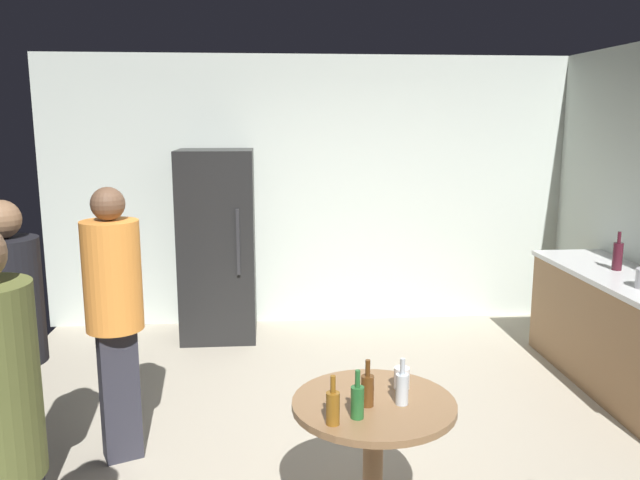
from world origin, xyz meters
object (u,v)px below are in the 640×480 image
(foreground_table, at_px, (374,421))
(beer_bottle_brown, at_px, (367,389))
(person_in_orange_shirt, at_px, (114,304))
(person_in_black_shirt, at_px, (12,333))
(wine_bottle_on_counter, at_px, (618,255))
(refrigerator, at_px, (218,245))
(beer_bottle_amber, at_px, (333,407))
(plastic_cup_white, at_px, (402,378))
(beer_bottle_clear, at_px, (402,388))
(beer_bottle_green, at_px, (357,401))

(foreground_table, height_order, beer_bottle_brown, beer_bottle_brown)
(person_in_orange_shirt, distance_m, person_in_black_shirt, 0.63)
(wine_bottle_on_counter, bearing_deg, person_in_black_shirt, -160.88)
(refrigerator, distance_m, beer_bottle_brown, 3.31)
(beer_bottle_amber, relative_size, plastic_cup_white, 2.09)
(refrigerator, height_order, plastic_cup_white, refrigerator)
(beer_bottle_clear, bearing_deg, beer_bottle_amber, -153.37)
(beer_bottle_amber, distance_m, person_in_orange_shirt, 1.65)
(wine_bottle_on_counter, bearing_deg, plastic_cup_white, -140.75)
(foreground_table, relative_size, plastic_cup_white, 7.27)
(person_in_black_shirt, bearing_deg, beer_bottle_clear, -27.40)
(plastic_cup_white, bearing_deg, foreground_table, -140.56)
(plastic_cup_white, bearing_deg, beer_bottle_green, -131.78)
(beer_bottle_brown, height_order, plastic_cup_white, beer_bottle_brown)
(refrigerator, height_order, person_in_black_shirt, refrigerator)
(refrigerator, relative_size, person_in_black_shirt, 1.07)
(refrigerator, height_order, person_in_orange_shirt, refrigerator)
(plastic_cup_white, relative_size, person_in_orange_shirt, 0.06)
(foreground_table, relative_size, beer_bottle_amber, 3.48)
(beer_bottle_amber, bearing_deg, foreground_table, 44.38)
(foreground_table, distance_m, beer_bottle_amber, 0.36)
(wine_bottle_on_counter, relative_size, beer_bottle_green, 1.35)
(person_in_black_shirt, bearing_deg, beer_bottle_green, -32.89)
(refrigerator, distance_m, person_in_black_shirt, 2.84)
(beer_bottle_brown, relative_size, person_in_black_shirt, 0.14)
(refrigerator, bearing_deg, foreground_table, -72.63)
(plastic_cup_white, bearing_deg, beer_bottle_clear, -101.73)
(plastic_cup_white, bearing_deg, refrigerator, 110.90)
(beer_bottle_clear, relative_size, plastic_cup_white, 2.09)
(wine_bottle_on_counter, xyz_separation_m, foreground_table, (-2.25, -1.84, -0.39))
(wine_bottle_on_counter, distance_m, person_in_black_shirt, 4.33)
(refrigerator, height_order, beer_bottle_amber, refrigerator)
(foreground_table, bearing_deg, beer_bottle_amber, -135.62)
(foreground_table, xyz_separation_m, plastic_cup_white, (0.16, 0.14, 0.16))
(beer_bottle_green, bearing_deg, plastic_cup_white, 48.22)
(refrigerator, xyz_separation_m, beer_bottle_brown, (0.94, -3.17, -0.08))
(beer_bottle_brown, distance_m, person_in_orange_shirt, 1.69)
(person_in_orange_shirt, bearing_deg, beer_bottle_green, 27.64)
(wine_bottle_on_counter, xyz_separation_m, person_in_black_shirt, (-4.09, -1.42, -0.03))
(person_in_orange_shirt, bearing_deg, beer_bottle_brown, 32.23)
(beer_bottle_clear, bearing_deg, person_in_black_shirt, 166.60)
(wine_bottle_on_counter, xyz_separation_m, person_in_orange_shirt, (-3.68, -0.94, -0.03))
(refrigerator, relative_size, person_in_orange_shirt, 1.06)
(beer_bottle_brown, distance_m, plastic_cup_white, 0.28)
(person_in_black_shirt, bearing_deg, foreground_table, -27.03)
(beer_bottle_brown, distance_m, person_in_black_shirt, 1.86)
(beer_bottle_brown, height_order, person_in_orange_shirt, person_in_orange_shirt)
(beer_bottle_amber, bearing_deg, beer_bottle_green, 23.66)
(beer_bottle_brown, bearing_deg, beer_bottle_green, -118.59)
(refrigerator, distance_m, foreground_table, 3.29)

